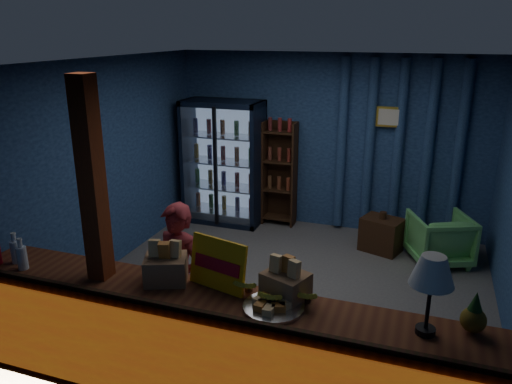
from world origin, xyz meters
The scene contains 19 objects.
ground centered at (0.00, 0.00, 0.00)m, with size 4.60×4.60×0.00m, color #515154.
room_walls centered at (0.00, 0.00, 1.57)m, with size 4.60×4.60×4.60m.
counter centered at (0.00, -1.91, 0.48)m, with size 4.40×0.57×0.99m.
support_post centered at (-1.05, -1.90, 1.30)m, with size 0.16×0.16×2.60m, color #993816.
beverage_cooler centered at (-1.55, 1.92, 0.93)m, with size 1.20×0.62×1.90m.
bottle_shelf centered at (-0.70, 2.06, 0.79)m, with size 0.50×0.28×1.60m.
curtain_folds centered at (1.00, 2.14, 1.30)m, with size 1.74×0.14×2.50m.
framed_picture centered at (0.85, 2.10, 1.75)m, with size 0.36×0.04×0.28m.
shopkeeper centered at (-0.63, -1.36, 0.72)m, with size 0.53×0.35×1.45m, color maroon.
green_chair centered at (1.66, 1.41, 0.33)m, with size 0.70×0.72×0.65m, color #5EBC61.
side_table centered at (0.92, 1.51, 0.24)m, with size 0.61×0.52×0.56m.
yellow_sign centered at (-0.06, -1.75, 1.15)m, with size 0.52×0.22×0.41m.
soda_bottles centered at (-1.98, -1.97, 1.06)m, with size 0.52×0.17×0.28m.
snack_box_left centered at (-0.50, -1.80, 1.07)m, with size 0.41×0.38×0.35m.
snack_box_centre centered at (0.49, -1.73, 1.07)m, with size 0.39×0.36×0.34m.
pastry_tray centered at (0.45, -1.91, 0.98)m, with size 0.46×0.46×0.08m.
banana_bunches centered at (0.42, -1.80, 1.02)m, with size 0.68×0.27×0.15m.
table_lamp centered at (1.51, -1.87, 1.40)m, with size 0.29×0.29×0.57m.
pineapple centered at (1.80, -1.75, 1.07)m, with size 0.17×0.17×0.30m.
Camera 1 is at (1.40, -4.98, 2.90)m, focal length 35.00 mm.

